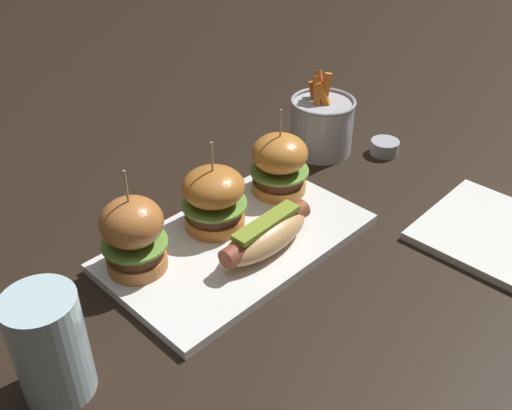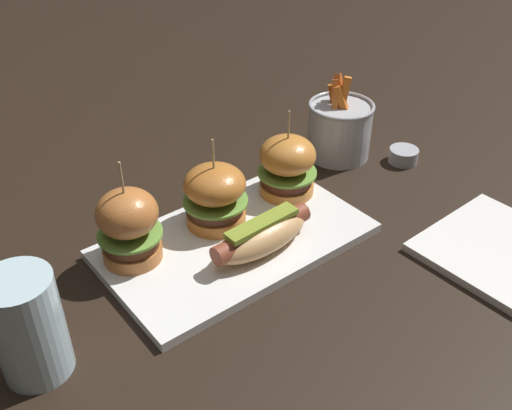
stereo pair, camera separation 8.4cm
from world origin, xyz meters
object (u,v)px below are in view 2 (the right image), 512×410
object	(u,v)px
slider_left	(129,225)
fries_bucket	(339,128)
slider_right	(287,165)
side_plate	(504,252)
water_glass	(28,326)
hot_dog	(262,235)
platter_main	(236,241)
sauce_ramekin	(403,155)
slider_center	(213,196)

from	to	relation	value
slider_left	fries_bucket	bearing A→B (deg)	5.78
slider_right	side_plate	xyz separation A→B (m)	(0.15, -0.30, -0.06)
slider_left	water_glass	bearing A→B (deg)	-151.63
hot_dog	fries_bucket	bearing A→B (deg)	25.93
slider_right	water_glass	xyz separation A→B (m)	(-0.44, -0.09, 0.00)
hot_dog	slider_right	size ratio (longest dim) A/B	1.14
slider_left	side_plate	world-z (taller)	slider_left
platter_main	side_plate	xyz separation A→B (m)	(0.28, -0.26, -0.00)
platter_main	slider_right	size ratio (longest dim) A/B	2.67
platter_main	fries_bucket	bearing A→B (deg)	17.61
sauce_ramekin	hot_dog	bearing A→B (deg)	-172.14
platter_main	hot_dog	world-z (taller)	hot_dog
hot_dog	water_glass	bearing A→B (deg)	179.34
slider_center	slider_right	distance (m)	0.14
hot_dog	sauce_ramekin	distance (m)	0.37
fries_bucket	sauce_ramekin	xyz separation A→B (m)	(0.07, -0.09, -0.04)
slider_right	water_glass	world-z (taller)	slider_right
sauce_ramekin	water_glass	bearing A→B (deg)	-176.12
hot_dog	slider_left	world-z (taller)	slider_left
platter_main	slider_right	distance (m)	0.15
slider_left	sauce_ramekin	size ratio (longest dim) A/B	2.95
platter_main	sauce_ramekin	bearing A→B (deg)	0.79
slider_left	water_glass	size ratio (longest dim) A/B	1.14
sauce_ramekin	side_plate	distance (m)	0.28
hot_dog	water_glass	xyz separation A→B (m)	(-0.32, 0.00, 0.03)
hot_dog	slider_left	distance (m)	0.18
side_plate	slider_center	bearing A→B (deg)	133.29
slider_left	fries_bucket	xyz separation A→B (m)	(0.44, 0.04, -0.02)
sauce_ramekin	water_glass	size ratio (longest dim) A/B	0.39
fries_bucket	slider_right	bearing A→B (deg)	-163.02
hot_dog	side_plate	bearing A→B (deg)	-38.01
platter_main	slider_center	bearing A→B (deg)	93.88
platter_main	slider_center	distance (m)	0.07
sauce_ramekin	slider_right	bearing A→B (deg)	170.54
hot_dog	water_glass	size ratio (longest dim) A/B	1.22
slider_left	water_glass	distance (m)	0.20
hot_dog	slider_left	size ratio (longest dim) A/B	1.07
slider_center	slider_right	bearing A→B (deg)	-1.01
slider_center	slider_right	xyz separation A→B (m)	(0.14, -0.00, 0.00)
fries_bucket	side_plate	distance (m)	0.36
slider_right	side_plate	bearing A→B (deg)	-64.02
hot_dog	sauce_ramekin	bearing A→B (deg)	7.86
slider_center	water_glass	bearing A→B (deg)	-163.78
slider_left	side_plate	size ratio (longest dim) A/B	0.75
slider_center	platter_main	bearing A→B (deg)	-86.12
slider_left	sauce_ramekin	bearing A→B (deg)	-5.18
platter_main	water_glass	xyz separation A→B (m)	(-0.31, -0.04, 0.06)
slider_left	slider_center	size ratio (longest dim) A/B	1.09
slider_center	side_plate	world-z (taller)	slider_center
slider_left	slider_right	bearing A→B (deg)	-1.36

